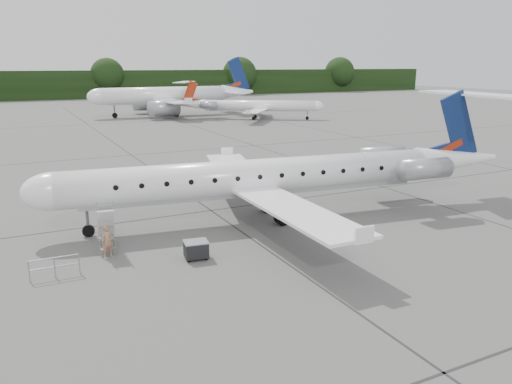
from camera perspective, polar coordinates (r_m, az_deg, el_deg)
name	(u,v)px	position (r m, az deg, el deg)	size (l,w,h in m)	color
ground	(313,227)	(30.95, 6.53, -4.05)	(320.00, 320.00, 0.00)	#61615E
treeline	(67,85)	(155.51, -20.83, 11.37)	(260.00, 4.00, 8.00)	black
main_regional_jet	(257,159)	(31.35, 0.11, 3.74)	(30.77, 22.16, 7.89)	white
airstair	(106,227)	(28.12, -16.76, -3.84)	(0.85, 2.44, 2.47)	white
passenger	(108,241)	(26.93, -16.58, -5.43)	(0.65, 0.42, 1.77)	#946C51
safety_railing	(55,268)	(25.41, -22.02, -8.05)	(2.20, 0.08, 1.00)	gray
baggage_cart	(196,250)	(25.97, -6.86, -6.54)	(1.17, 0.95, 1.01)	black
bg_narrowbody	(164,87)	(99.40, -10.44, 11.73)	(30.73, 22.13, 11.03)	white
bg_regional_right	(260,100)	(91.87, 0.41, 10.43)	(25.85, 18.61, 6.78)	white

